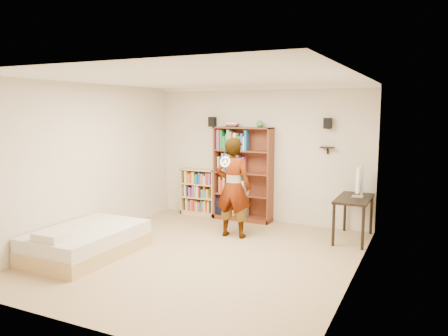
% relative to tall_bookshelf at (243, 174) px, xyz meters
% --- Properties ---
extents(ground, '(4.50, 5.00, 0.01)m').
position_rel_tall_bookshelf_xyz_m(ground, '(0.31, -2.32, -0.95)').
color(ground, tan).
rests_on(ground, ground).
extents(room_shell, '(4.52, 5.02, 2.71)m').
position_rel_tall_bookshelf_xyz_m(room_shell, '(0.31, -2.32, 0.81)').
color(room_shell, beige).
rests_on(room_shell, ground).
extents(crown_molding, '(4.50, 5.00, 0.06)m').
position_rel_tall_bookshelf_xyz_m(crown_molding, '(0.31, -2.32, 1.72)').
color(crown_molding, white).
rests_on(crown_molding, room_shell).
extents(speaker_left, '(0.14, 0.12, 0.20)m').
position_rel_tall_bookshelf_xyz_m(speaker_left, '(-0.74, 0.08, 1.05)').
color(speaker_left, black).
rests_on(speaker_left, room_shell).
extents(speaker_right, '(0.14, 0.12, 0.20)m').
position_rel_tall_bookshelf_xyz_m(speaker_right, '(1.66, 0.08, 1.05)').
color(speaker_right, black).
rests_on(speaker_right, room_shell).
extents(wall_shelf, '(0.25, 0.16, 0.02)m').
position_rel_tall_bookshelf_xyz_m(wall_shelf, '(1.66, 0.09, 0.60)').
color(wall_shelf, black).
rests_on(wall_shelf, room_shell).
extents(tall_bookshelf, '(1.20, 0.35, 1.90)m').
position_rel_tall_bookshelf_xyz_m(tall_bookshelf, '(0.00, 0.00, 0.00)').
color(tall_bookshelf, brown).
rests_on(tall_bookshelf, ground).
extents(low_bookshelf, '(0.79, 0.30, 0.99)m').
position_rel_tall_bookshelf_xyz_m(low_bookshelf, '(-1.04, 0.03, -0.46)').
color(low_bookshelf, tan).
rests_on(low_bookshelf, ground).
extents(computer_desk, '(0.55, 1.10, 0.75)m').
position_rel_tall_bookshelf_xyz_m(computer_desk, '(2.27, -0.43, -0.58)').
color(computer_desk, black).
rests_on(computer_desk, ground).
extents(imac, '(0.17, 0.54, 0.53)m').
position_rel_tall_bookshelf_xyz_m(imac, '(2.32, -0.37, 0.06)').
color(imac, white).
rests_on(imac, computer_desk).
extents(daybed, '(1.18, 1.82, 0.54)m').
position_rel_tall_bookshelf_xyz_m(daybed, '(-1.33, -3.07, -0.68)').
color(daybed, silver).
rests_on(daybed, ground).
extents(person, '(0.67, 0.46, 1.78)m').
position_rel_tall_bookshelf_xyz_m(person, '(0.31, -1.16, -0.06)').
color(person, black).
rests_on(person, ground).
extents(wii_wheel, '(0.19, 0.07, 0.19)m').
position_rel_tall_bookshelf_xyz_m(wii_wheel, '(0.31, -1.50, 0.43)').
color(wii_wheel, white).
rests_on(wii_wheel, person).
extents(navy_bag, '(0.41, 0.34, 0.47)m').
position_rel_tall_bookshelf_xyz_m(navy_bag, '(-0.46, 0.01, -0.71)').
color(navy_bag, black).
rests_on(navy_bag, ground).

